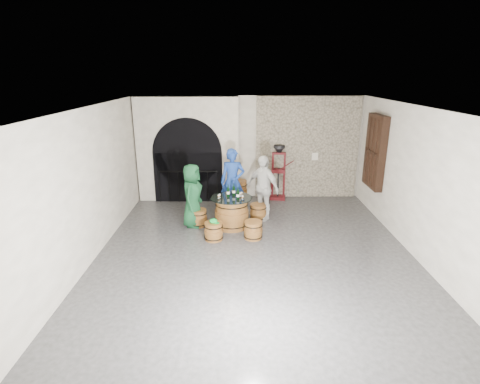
{
  "coord_description": "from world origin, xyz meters",
  "views": [
    {
      "loc": [
        -0.38,
        -7.64,
        3.89
      ],
      "look_at": [
        -0.32,
        1.16,
        1.05
      ],
      "focal_mm": 28.0,
      "sensor_mm": 36.0,
      "label": 1
    }
  ],
  "objects_px": {
    "barrel_stool_near_right": "(253,230)",
    "person_white": "(263,188)",
    "wine_bottle_center": "(238,194)",
    "barrel_stool_near_left": "(214,231)",
    "wine_bottle_left": "(228,192)",
    "corking_press": "(279,168)",
    "person_green": "(192,195)",
    "person_blue": "(233,182)",
    "barrel_table": "(232,212)",
    "barrel_stool_far": "(233,207)",
    "barrel_stool_left": "(199,218)",
    "wine_bottle_right": "(234,191)",
    "side_barrel": "(239,191)",
    "barrel_stool_right": "(258,212)"
  },
  "relations": [
    {
      "from": "person_white",
      "to": "corking_press",
      "type": "height_order",
      "value": "person_white"
    },
    {
      "from": "wine_bottle_left",
      "to": "side_barrel",
      "type": "height_order",
      "value": "wine_bottle_left"
    },
    {
      "from": "barrel_table",
      "to": "person_white",
      "type": "relative_size",
      "value": 0.59
    },
    {
      "from": "person_white",
      "to": "wine_bottle_center",
      "type": "bearing_deg",
      "value": -89.05
    },
    {
      "from": "barrel_table",
      "to": "barrel_stool_far",
      "type": "relative_size",
      "value": 2.28
    },
    {
      "from": "wine_bottle_left",
      "to": "barrel_stool_near_right",
      "type": "bearing_deg",
      "value": -52.03
    },
    {
      "from": "person_white",
      "to": "barrel_stool_far",
      "type": "bearing_deg",
      "value": -155.71
    },
    {
      "from": "wine_bottle_right",
      "to": "barrel_stool_far",
      "type": "bearing_deg",
      "value": 93.43
    },
    {
      "from": "barrel_stool_right",
      "to": "barrel_stool_near_right",
      "type": "bearing_deg",
      "value": -98.67
    },
    {
      "from": "person_green",
      "to": "person_white",
      "type": "bearing_deg",
      "value": -64.19
    },
    {
      "from": "person_green",
      "to": "wine_bottle_left",
      "type": "xyz_separation_m",
      "value": [
        0.93,
        -0.03,
        0.11
      ]
    },
    {
      "from": "barrel_stool_near_left",
      "to": "person_white",
      "type": "distance_m",
      "value": 1.98
    },
    {
      "from": "barrel_stool_far",
      "to": "wine_bottle_left",
      "type": "distance_m",
      "value": 1.08
    },
    {
      "from": "person_green",
      "to": "side_barrel",
      "type": "distance_m",
      "value": 2.26
    },
    {
      "from": "wine_bottle_left",
      "to": "barrel_stool_near_left",
      "type": "bearing_deg",
      "value": -111.39
    },
    {
      "from": "wine_bottle_left",
      "to": "corking_press",
      "type": "bearing_deg",
      "value": 55.01
    },
    {
      "from": "barrel_stool_near_left",
      "to": "wine_bottle_left",
      "type": "relative_size",
      "value": 1.43
    },
    {
      "from": "barrel_stool_near_right",
      "to": "person_green",
      "type": "distance_m",
      "value": 1.86
    },
    {
      "from": "person_white",
      "to": "person_green",
      "type": "bearing_deg",
      "value": -122.21
    },
    {
      "from": "barrel_stool_right",
      "to": "barrel_stool_left",
      "type": "bearing_deg",
      "value": -165.43
    },
    {
      "from": "barrel_stool_near_left",
      "to": "wine_bottle_left",
      "type": "bearing_deg",
      "value": 68.61
    },
    {
      "from": "barrel_stool_far",
      "to": "barrel_stool_left",
      "type": "bearing_deg",
      "value": -138.75
    },
    {
      "from": "wine_bottle_left",
      "to": "person_blue",
      "type": "bearing_deg",
      "value": 83.66
    },
    {
      "from": "person_white",
      "to": "side_barrel",
      "type": "bearing_deg",
      "value": 158.38
    },
    {
      "from": "barrel_stool_far",
      "to": "wine_bottle_right",
      "type": "xyz_separation_m",
      "value": [
        0.04,
        -0.7,
        0.73
      ]
    },
    {
      "from": "side_barrel",
      "to": "wine_bottle_center",
      "type": "bearing_deg",
      "value": -90.88
    },
    {
      "from": "barrel_stool_left",
      "to": "barrel_stool_far",
      "type": "distance_m",
      "value": 1.18
    },
    {
      "from": "wine_bottle_right",
      "to": "corking_press",
      "type": "xyz_separation_m",
      "value": [
        1.39,
        2.09,
        0.06
      ]
    },
    {
      "from": "person_blue",
      "to": "corking_press",
      "type": "distance_m",
      "value": 1.9
    },
    {
      "from": "wine_bottle_right",
      "to": "corking_press",
      "type": "height_order",
      "value": "corking_press"
    },
    {
      "from": "barrel_table",
      "to": "wine_bottle_left",
      "type": "bearing_deg",
      "value": 136.13
    },
    {
      "from": "barrel_stool_far",
      "to": "barrel_stool_near_left",
      "type": "bearing_deg",
      "value": -104.82
    },
    {
      "from": "barrel_stool_far",
      "to": "barrel_stool_near_right",
      "type": "xyz_separation_m",
      "value": [
        0.52,
        -1.59,
        0.0
      ]
    },
    {
      "from": "person_blue",
      "to": "person_white",
      "type": "height_order",
      "value": "person_blue"
    },
    {
      "from": "barrel_stool_near_right",
      "to": "person_white",
      "type": "height_order",
      "value": "person_white"
    },
    {
      "from": "barrel_stool_near_left",
      "to": "side_barrel",
      "type": "bearing_deg",
      "value": 77.24
    },
    {
      "from": "barrel_stool_left",
      "to": "barrel_stool_near_right",
      "type": "height_order",
      "value": "same"
    },
    {
      "from": "barrel_stool_near_right",
      "to": "side_barrel",
      "type": "bearing_deg",
      "value": 97.16
    },
    {
      "from": "wine_bottle_left",
      "to": "corking_press",
      "type": "height_order",
      "value": "corking_press"
    },
    {
      "from": "person_green",
      "to": "side_barrel",
      "type": "xyz_separation_m",
      "value": [
        1.21,
        1.84,
        -0.49
      ]
    },
    {
      "from": "barrel_table",
      "to": "corking_press",
      "type": "bearing_deg",
      "value": 57.62
    },
    {
      "from": "barrel_stool_near_right",
      "to": "corking_press",
      "type": "height_order",
      "value": "corking_press"
    },
    {
      "from": "person_blue",
      "to": "barrel_table",
      "type": "bearing_deg",
      "value": -89.14
    },
    {
      "from": "wine_bottle_center",
      "to": "side_barrel",
      "type": "distance_m",
      "value": 2.18
    },
    {
      "from": "barrel_stool_near_right",
      "to": "wine_bottle_left",
      "type": "xyz_separation_m",
      "value": [
        -0.62,
        0.79,
        0.73
      ]
    },
    {
      "from": "barrel_stool_right",
      "to": "wine_bottle_right",
      "type": "bearing_deg",
      "value": -152.95
    },
    {
      "from": "barrel_table",
      "to": "wine_bottle_left",
      "type": "xyz_separation_m",
      "value": [
        -0.09,
        0.09,
        0.54
      ]
    },
    {
      "from": "barrel_stool_far",
      "to": "side_barrel",
      "type": "xyz_separation_m",
      "value": [
        0.18,
        1.08,
        0.13
      ]
    },
    {
      "from": "barrel_stool_far",
      "to": "corking_press",
      "type": "relative_size",
      "value": 0.27
    },
    {
      "from": "person_white",
      "to": "wine_bottle_center",
      "type": "xyz_separation_m",
      "value": [
        -0.67,
        -0.74,
        0.05
      ]
    }
  ]
}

